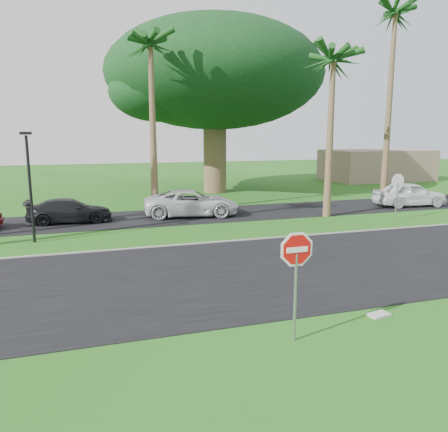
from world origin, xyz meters
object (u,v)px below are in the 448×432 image
stop_sign_far (397,187)px  car_dark (70,211)px  stop_sign_near (296,264)px  car_minivan (192,203)px  car_pickup (410,194)px

stop_sign_far → car_dark: size_ratio=0.62×
stop_sign_near → car_minivan: bearing=85.1°
car_pickup → car_minivan: bearing=92.7°
car_minivan → car_pickup: bearing=-85.5°
car_dark → car_minivan: bearing=-89.1°
car_dark → car_pickup: (20.52, -0.97, 0.16)m
stop_sign_far → car_pickup: stop_sign_far is taller
car_dark → car_minivan: 6.48m
car_dark → stop_sign_near: bearing=-159.6°
stop_sign_far → stop_sign_near: bearing=43.7°
stop_sign_near → car_pickup: (15.35, 14.51, -1.00)m
car_dark → car_minivan: (6.48, -0.12, 0.12)m
car_minivan → car_pickup: (14.04, -0.86, 0.04)m
stop_sign_near → car_pickup: size_ratio=0.58×
stop_sign_near → car_dark: 16.37m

